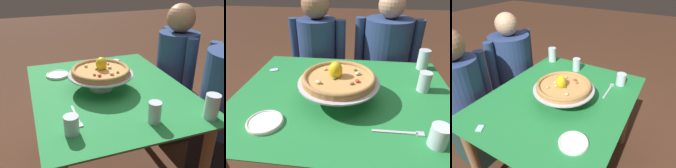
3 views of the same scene
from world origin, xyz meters
The scene contains 11 objects.
dining_table centered at (0.00, 0.00, 0.61)m, with size 1.18×0.95×0.71m.
pizza_stand centered at (-0.02, -0.05, 0.80)m, with size 0.40×0.40×0.11m.
pizza centered at (-0.02, -0.05, 0.84)m, with size 0.36×0.36×0.10m.
water_glass_back_right centered at (0.49, 0.38, 0.77)m, with size 0.07×0.07×0.13m.
water_glass_front_right centered at (0.39, -0.32, 0.75)m, with size 0.07×0.07×0.09m.
water_glass_side_right centered at (0.43, 0.09, 0.76)m, with size 0.07×0.07×0.11m.
side_plate centered at (-0.32, -0.28, 0.72)m, with size 0.16×0.16×0.02m.
dinner_fork centered at (0.26, -0.27, 0.72)m, with size 0.21×0.02×0.01m.
sugar_packet centered at (-0.49, 0.23, 0.72)m, with size 0.05×0.04×0.01m, color silver.
diner_left centered at (-0.29, 0.68, 0.56)m, with size 0.47×0.34×1.18m.
diner_right centered at (0.29, 0.72, 0.58)m, with size 0.53×0.40×1.17m.
Camera 2 is at (0.08, -0.91, 1.30)m, focal length 32.08 mm.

